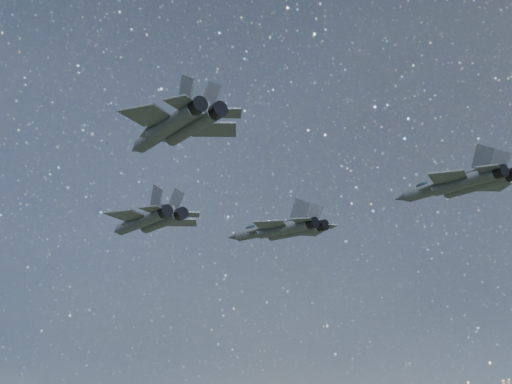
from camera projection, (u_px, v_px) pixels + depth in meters
The scene contains 4 objects.
jet_lead at pixel (149, 220), 94.97m from camera, with size 19.37×12.78×4.96m.
jet_left at pixel (281, 229), 93.80m from camera, with size 17.75×12.19×4.45m.
jet_right at pixel (176, 125), 65.04m from camera, with size 16.82×11.03×4.33m.
jet_slot at pixel (460, 183), 72.23m from camera, with size 15.62×10.30×4.00m.
Camera 1 is at (42.88, -64.65, 126.37)m, focal length 50.00 mm.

